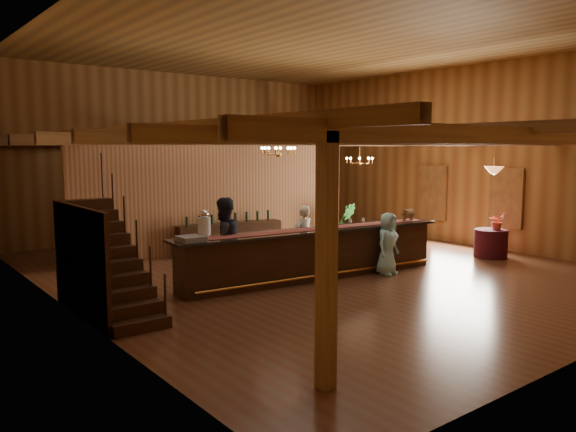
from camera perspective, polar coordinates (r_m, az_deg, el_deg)
floor at (r=14.18m, az=2.68°, el=-5.29°), size 14.00×14.00×0.00m
ceiling at (r=14.08m, az=2.81°, el=17.15°), size 14.00×14.00×0.00m
wall_back at (r=19.72m, az=-10.65°, el=6.09°), size 12.00×0.10×5.50m
wall_left at (r=10.96m, az=-21.96°, el=5.13°), size 0.10×14.00×5.50m
wall_right at (r=18.33m, az=17.24°, el=5.84°), size 0.10×14.00×5.50m
beam_grid at (r=14.25m, az=1.42°, el=7.90°), size 11.90×13.90×0.39m
support_posts at (r=13.56m, az=4.09°, el=0.99°), size 9.20×10.20×3.20m
partition_wall at (r=16.48m, az=-6.55°, el=1.84°), size 9.00×0.18×3.10m
window_right_front at (r=17.48m, az=21.29°, el=1.70°), size 0.12×1.05×1.75m
window_right_back at (r=18.94m, az=14.55°, el=2.32°), size 0.12×1.05×1.75m
staircase at (r=10.61m, az=-17.57°, el=-4.26°), size 1.00×2.80×2.00m
backroom_boxes at (r=18.42m, az=-9.18°, el=-0.87°), size 4.10×0.60×1.10m
tasting_bar at (r=12.98m, az=2.61°, el=-3.81°), size 6.92×1.57×1.16m
beverage_dispenser at (r=11.61m, az=-8.51°, el=-0.91°), size 0.26×0.26×0.60m
glass_rack_tray at (r=11.42m, az=-9.83°, el=-2.27°), size 0.50×0.50×0.10m
raffle_drum at (r=14.63m, az=12.09°, el=0.19°), size 0.34×0.24×0.30m
bar_bottle_0 at (r=13.21m, az=3.82°, el=-0.50°), size 0.07×0.07×0.30m
bar_bottle_1 at (r=13.25m, az=4.06°, el=-0.48°), size 0.07×0.07×0.30m
bar_bottle_2 at (r=13.37m, az=4.75°, el=-0.42°), size 0.07×0.07×0.30m
backbar_shelf at (r=16.16m, az=-5.93°, el=-2.23°), size 3.14×0.93×0.87m
round_table at (r=16.44m, az=19.90°, el=-2.63°), size 0.89×0.89×0.77m
chandelier_left at (r=13.21m, az=-1.00°, el=6.67°), size 0.80×0.80×0.41m
chandelier_right at (r=17.14m, az=7.27°, el=5.66°), size 0.80×0.80×0.72m
pendant_lamp at (r=16.25m, az=20.19°, el=4.40°), size 0.52×0.52×0.90m
bartender at (r=13.82m, az=1.54°, el=-2.23°), size 0.61×0.42×1.60m
staff_second at (r=12.30m, az=-6.58°, el=-2.62°), size 1.00×0.82×1.94m
guest at (r=13.53m, az=10.07°, el=-2.79°), size 0.81×0.62×1.48m
floor_plant at (r=18.19m, az=5.84°, el=-0.61°), size 0.85×0.79×1.25m
table_flowers at (r=16.40m, az=20.46°, el=-0.46°), size 0.46×0.40×0.48m
table_vase at (r=16.37m, az=20.43°, el=-0.83°), size 0.16×0.16×0.28m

